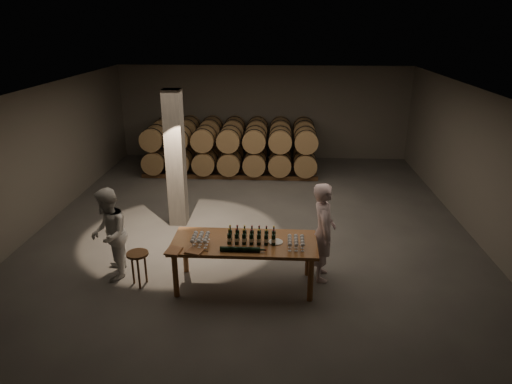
# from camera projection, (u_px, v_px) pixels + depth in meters

# --- Properties ---
(room) EXTENTS (12.00, 12.00, 12.00)m
(room) POSITION_uv_depth(u_px,v_px,m) (176.00, 159.00, 10.52)
(room) COLOR #4B4946
(room) RESTS_ON ground
(tasting_table) EXTENTS (2.60, 1.10, 0.90)m
(tasting_table) POSITION_uv_depth(u_px,v_px,m) (244.00, 247.00, 8.19)
(tasting_table) COLOR brown
(tasting_table) RESTS_ON ground
(barrel_stack_back) EXTENTS (5.48, 0.95, 1.57)m
(barrel_stack_back) POSITION_uv_depth(u_px,v_px,m) (234.00, 140.00, 15.43)
(barrel_stack_back) COLOR brown
(barrel_stack_back) RESTS_ON ground
(barrel_stack_front) EXTENTS (5.48, 0.95, 1.57)m
(barrel_stack_front) POSITION_uv_depth(u_px,v_px,m) (230.00, 151.00, 14.12)
(barrel_stack_front) COLOR brown
(barrel_stack_front) RESTS_ON ground
(bottle_cluster) EXTENTS (0.85, 0.22, 0.30)m
(bottle_cluster) POSITION_uv_depth(u_px,v_px,m) (252.00, 237.00, 8.08)
(bottle_cluster) COLOR black
(bottle_cluster) RESTS_ON tasting_table
(lying_bottles) EXTENTS (0.79, 0.09, 0.09)m
(lying_bottles) POSITION_uv_depth(u_px,v_px,m) (241.00, 249.00, 7.78)
(lying_bottles) COLOR black
(lying_bottles) RESTS_ON tasting_table
(glass_cluster_left) EXTENTS (0.30, 0.41, 0.16)m
(glass_cluster_left) POSITION_uv_depth(u_px,v_px,m) (200.00, 237.00, 8.04)
(glass_cluster_left) COLOR silver
(glass_cluster_left) RESTS_ON tasting_table
(glass_cluster_right) EXTENTS (0.30, 0.41, 0.16)m
(glass_cluster_right) POSITION_uv_depth(u_px,v_px,m) (296.00, 241.00, 7.93)
(glass_cluster_right) COLOR silver
(glass_cluster_right) RESTS_ON tasting_table
(plate) EXTENTS (0.26, 0.26, 0.01)m
(plate) POSITION_uv_depth(u_px,v_px,m) (276.00, 242.00, 8.12)
(plate) COLOR silver
(plate) RESTS_ON tasting_table
(notebook_near) EXTENTS (0.33, 0.29, 0.03)m
(notebook_near) POSITION_uv_depth(u_px,v_px,m) (194.00, 251.00, 7.77)
(notebook_near) COLOR brown
(notebook_near) RESTS_ON tasting_table
(notebook_corner) EXTENTS (0.28, 0.34, 0.03)m
(notebook_corner) POSITION_uv_depth(u_px,v_px,m) (173.00, 251.00, 7.80)
(notebook_corner) COLOR brown
(notebook_corner) RESTS_ON tasting_table
(pen) EXTENTS (0.15, 0.05, 0.01)m
(pen) POSITION_uv_depth(u_px,v_px,m) (204.00, 251.00, 7.82)
(pen) COLOR black
(pen) RESTS_ON tasting_table
(stool) EXTENTS (0.40, 0.40, 0.66)m
(stool) POSITION_uv_depth(u_px,v_px,m) (138.00, 259.00, 8.29)
(stool) COLOR brown
(stool) RESTS_ON ground
(person_man) EXTENTS (0.46, 0.70, 1.90)m
(person_man) POSITION_uv_depth(u_px,v_px,m) (323.00, 232.00, 8.41)
(person_man) COLOR silver
(person_man) RESTS_ON ground
(person_woman) EXTENTS (0.88, 1.01, 1.77)m
(person_woman) POSITION_uv_depth(u_px,v_px,m) (109.00, 234.00, 8.46)
(person_woman) COLOR silver
(person_woman) RESTS_ON ground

